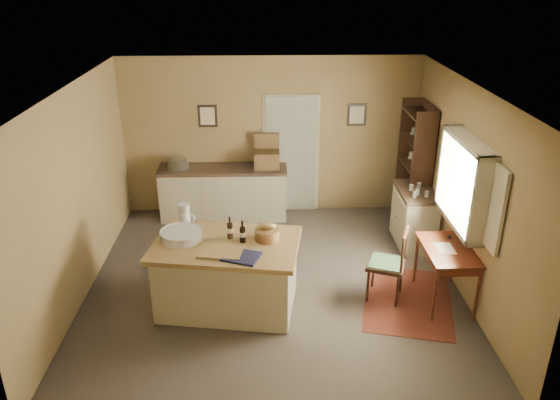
% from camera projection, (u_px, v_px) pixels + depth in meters
% --- Properties ---
extents(ground, '(5.00, 5.00, 0.00)m').
position_uv_depth(ground, '(274.00, 283.00, 7.53)').
color(ground, '#4F473D').
rests_on(ground, ground).
extents(wall_back, '(5.00, 0.10, 2.70)m').
position_uv_depth(wall_back, '(271.00, 136.00, 9.28)').
color(wall_back, '#8F764D').
rests_on(wall_back, ground).
extents(wall_front, '(5.00, 0.10, 2.70)m').
position_uv_depth(wall_front, '(278.00, 306.00, 4.70)').
color(wall_front, '#8F764D').
rests_on(wall_front, ground).
extents(wall_left, '(0.10, 5.00, 2.70)m').
position_uv_depth(wall_left, '(77.00, 196.00, 6.92)').
color(wall_left, '#8F764D').
rests_on(wall_left, ground).
extents(wall_right, '(0.10, 5.00, 2.70)m').
position_uv_depth(wall_right, '(466.00, 191.00, 7.05)').
color(wall_right, '#8F764D').
rests_on(wall_right, ground).
extents(ceiling, '(5.00, 5.00, 0.00)m').
position_uv_depth(ceiling, '(273.00, 88.00, 6.45)').
color(ceiling, silver).
rests_on(ceiling, wall_back).
extents(door, '(0.97, 0.06, 2.11)m').
position_uv_depth(door, '(291.00, 153.00, 9.38)').
color(door, '#A2A891').
rests_on(door, ground).
extents(framed_prints, '(2.82, 0.02, 0.38)m').
position_uv_depth(framed_prints, '(282.00, 115.00, 9.12)').
color(framed_prints, black).
rests_on(framed_prints, ground).
extents(window, '(0.25, 1.99, 1.12)m').
position_uv_depth(window, '(468.00, 183.00, 6.79)').
color(window, beige).
rests_on(window, ground).
extents(work_island, '(1.93, 1.41, 1.20)m').
position_uv_depth(work_island, '(227.00, 273.00, 6.87)').
color(work_island, beige).
rests_on(work_island, ground).
extents(sideboard, '(2.16, 0.61, 1.18)m').
position_uv_depth(sideboard, '(224.00, 191.00, 9.33)').
color(sideboard, beige).
rests_on(sideboard, ground).
extents(rug, '(1.43, 1.81, 0.01)m').
position_uv_depth(rug, '(408.00, 300.00, 7.15)').
color(rug, '#561C11').
rests_on(rug, ground).
extents(writing_desk, '(0.60, 0.97, 0.82)m').
position_uv_depth(writing_desk, '(448.00, 255.00, 6.90)').
color(writing_desk, '#3D190D').
rests_on(writing_desk, ground).
extents(desk_chair, '(0.59, 0.59, 0.98)m').
position_uv_depth(desk_chair, '(386.00, 264.00, 7.03)').
color(desk_chair, black).
rests_on(desk_chair, ground).
extents(right_cabinet, '(0.54, 0.96, 0.99)m').
position_uv_depth(right_cabinet, '(414.00, 217.00, 8.44)').
color(right_cabinet, beige).
rests_on(right_cabinet, ground).
extents(shelving_unit, '(0.35, 0.93, 2.07)m').
position_uv_depth(shelving_unit, '(417.00, 168.00, 8.79)').
color(shelving_unit, black).
rests_on(shelving_unit, ground).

